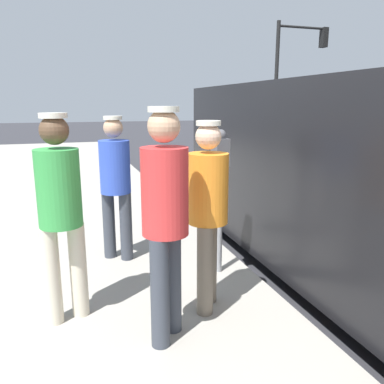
# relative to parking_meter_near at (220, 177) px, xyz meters

# --- Properties ---
(ground_plane) EXTENTS (80.00, 80.00, 0.00)m
(ground_plane) POSITION_rel_parking_meter_near_xyz_m (-1.35, 0.83, -1.18)
(ground_plane) COLOR #2D2D33
(parking_meter_near) EXTENTS (0.14, 0.18, 1.52)m
(parking_meter_near) POSITION_rel_parking_meter_near_xyz_m (0.00, 0.00, 0.00)
(parking_meter_near) COLOR gray
(parking_meter_near) RESTS_ON sidewalk_slab
(pedestrian_in_orange) EXTENTS (0.34, 0.34, 1.64)m
(pedestrian_in_orange) POSITION_rel_parking_meter_near_xyz_m (0.38, 0.66, -0.10)
(pedestrian_in_orange) COLOR #726656
(pedestrian_in_orange) RESTS_ON sidewalk_slab
(pedestrian_in_red) EXTENTS (0.34, 0.34, 1.75)m
(pedestrian_in_red) POSITION_rel_parking_meter_near_xyz_m (0.83, 1.00, -0.02)
(pedestrian_in_red) COLOR #383D47
(pedestrian_in_red) RESTS_ON sidewalk_slab
(pedestrian_in_green) EXTENTS (0.35, 0.34, 1.70)m
(pedestrian_in_green) POSITION_rel_parking_meter_near_xyz_m (1.56, 0.48, -0.05)
(pedestrian_in_green) COLOR beige
(pedestrian_in_green) RESTS_ON sidewalk_slab
(pedestrian_in_blue) EXTENTS (0.34, 0.34, 1.64)m
(pedestrian_in_blue) POSITION_rel_parking_meter_near_xyz_m (0.97, -0.72, -0.10)
(pedestrian_in_blue) COLOR #383D47
(pedestrian_in_blue) RESTS_ON sidewalk_slab
(parked_van) EXTENTS (2.16, 5.22, 2.15)m
(parked_van) POSITION_rel_parking_meter_near_xyz_m (-1.50, 0.21, -0.03)
(parked_van) COLOR black
(parked_van) RESTS_ON ground
(traffic_light_corner) EXTENTS (2.48, 0.42, 5.20)m
(traffic_light_corner) POSITION_rel_parking_meter_near_xyz_m (-7.99, -11.34, 2.34)
(traffic_light_corner) COLOR black
(traffic_light_corner) RESTS_ON ground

